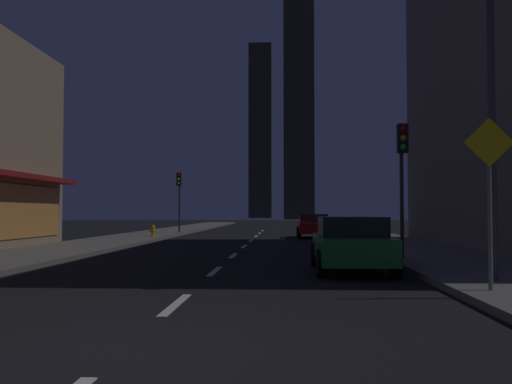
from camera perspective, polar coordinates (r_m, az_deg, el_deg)
ground_plane at (r=38.10m, az=0.22°, el=-4.55°), size 78.00×136.00×0.10m
sidewalk_right at (r=38.39m, az=10.74°, el=-4.31°), size 4.00×76.00×0.15m
sidewalk_left at (r=39.06m, az=-10.12°, el=-4.27°), size 4.00×76.00×0.15m
lane_marking_center at (r=24.93m, az=-1.26°, el=-5.71°), size 0.16×43.80×0.01m
skyscraper_distant_tall at (r=149.75m, az=0.48°, el=6.31°), size 6.13×7.90×46.99m
skyscraper_distant_mid at (r=123.96m, az=4.46°, el=10.60°), size 6.67×7.47×57.66m
car_parked_near at (r=14.67m, az=9.90°, el=-5.33°), size 1.98×4.24×1.45m
car_parked_far at (r=33.56m, az=6.00°, el=-3.52°), size 1.98×4.24×1.45m
fire_hydrant_far_left at (r=32.78m, az=-10.70°, el=-4.03°), size 0.42×0.30×0.65m
traffic_light_near_right at (r=17.53m, az=15.04°, el=3.26°), size 0.32×0.48×4.20m
traffic_light_far_left at (r=38.39m, az=-8.04°, el=0.33°), size 0.32×0.48×4.20m
street_lamp_right at (r=12.65m, az=19.71°, el=14.05°), size 1.96×0.56×6.58m
pedestrian_crossing_sign at (r=10.86m, az=23.22°, el=0.40°), size 0.91×0.08×3.15m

